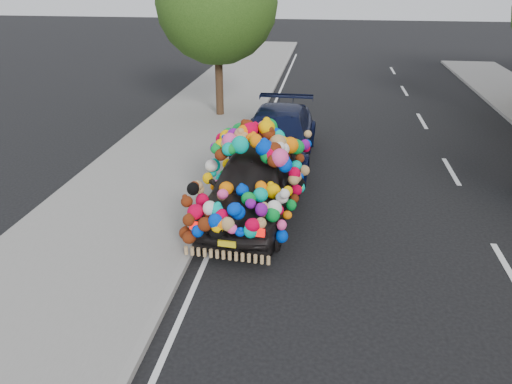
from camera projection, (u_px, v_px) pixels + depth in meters
ground at (312, 257)px, 9.61m from camera, size 100.00×100.00×0.00m
sidewalk at (100, 238)px, 10.14m from camera, size 4.00×60.00×0.12m
kerb at (193, 245)px, 9.88m from camera, size 0.15×60.00×0.13m
lane_markings at (509, 271)px, 9.14m from camera, size 6.00×50.00×0.01m
tree_near_sidewalk at (217, 2)px, 17.03m from camera, size 4.20×4.20×6.13m
plush_art_car at (254, 170)px, 10.81m from camera, size 2.49×4.71×2.13m
navy_sedan at (277, 137)px, 14.10m from camera, size 2.14×5.06×1.46m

